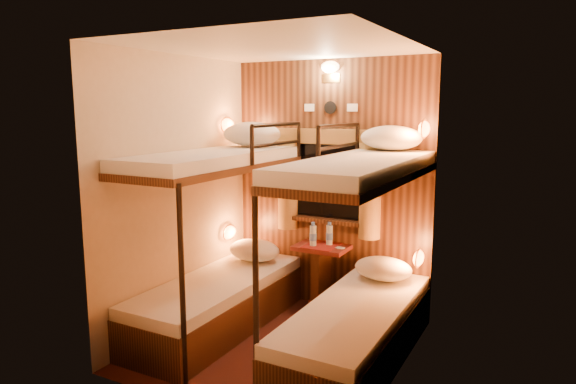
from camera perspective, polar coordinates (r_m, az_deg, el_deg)
The scene contains 22 objects.
floor at distance 4.44m, azimuth -1.06°, elevation -16.68°, with size 2.10×2.10×0.00m, color #36190E.
ceiling at distance 4.02m, azimuth -1.17°, elevation 15.79°, with size 2.10×2.10×0.00m, color silver.
wall_back at distance 4.99m, azimuth 4.78°, elevation 0.69°, with size 2.40×2.40×0.00m, color #C6B293.
wall_front at distance 3.21m, azimuth -10.33°, elevation -4.32°, with size 2.40×2.40×0.00m, color #C6B293.
wall_left at distance 4.63m, azimuth -11.99°, elevation -0.18°, with size 2.40×2.40×0.00m, color #C6B293.
wall_right at distance 3.69m, azimuth 12.60°, elevation -2.60°, with size 2.40×2.40×0.00m, color #C6B293.
back_panel at distance 4.98m, azimuth 4.71°, elevation 0.66°, with size 2.00×0.03×2.40m, color black.
bunk_left at distance 4.61m, azimuth -7.78°, elevation -8.28°, with size 0.72×1.90×1.82m.
bunk_right at distance 4.03m, azimuth 7.62°, elevation -10.92°, with size 0.72×1.90×1.82m.
window at distance 4.95m, azimuth 4.56°, elevation 0.40°, with size 1.00×0.12×0.79m.
curtains at distance 4.91m, azimuth 4.42°, elevation 1.30°, with size 1.10×0.22×1.00m.
back_fixtures at distance 4.90m, azimuth 4.71°, elevation 12.80°, with size 0.54×0.09×0.48m.
reading_lamps at distance 4.67m, azimuth 3.08°, elevation 0.60°, with size 2.00×0.20×1.25m.
table at distance 4.99m, azimuth 3.73°, elevation -8.56°, with size 0.50×0.34×0.66m.
bottle_left at distance 4.88m, azimuth 2.80°, elevation -4.88°, with size 0.07×0.07×0.23m.
bottle_right at distance 4.93m, azimuth 4.62°, elevation -4.79°, with size 0.07×0.07×0.23m.
sachet_a at distance 4.85m, azimuth 5.80°, elevation -6.18°, with size 0.08×0.06×0.01m, color silver.
sachet_b at distance 4.84m, azimuth 5.88°, elevation -6.22°, with size 0.07×0.05×0.01m, color silver.
pillow_lower_left at distance 5.10m, azimuth -3.77°, elevation -6.46°, with size 0.53×0.38×0.21m, color silver.
pillow_lower_right at distance 4.62m, azimuth 10.53°, elevation -8.36°, with size 0.51×0.36×0.20m, color silver.
pillow_upper_left at distance 4.89m, azimuth -4.05°, elevation 6.44°, with size 0.58×0.42×0.23m, color silver.
pillow_upper_right at distance 4.52m, azimuth 11.41°, elevation 5.92°, with size 0.54×0.38×0.21m, color silver.
Camera 1 is at (1.95, -3.48, 1.95)m, focal length 32.00 mm.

